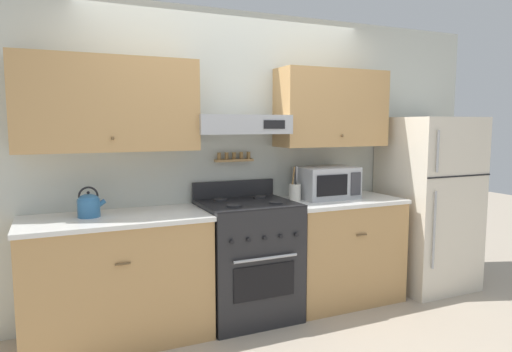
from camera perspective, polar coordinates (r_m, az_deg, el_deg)
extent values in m
plane|color=#B2A38E|center=(3.71, 1.04, -18.87)|extent=(16.00, 16.00, 0.00)
cube|color=silver|center=(4.01, -3.18, 1.97)|extent=(5.20, 0.08, 2.55)
cube|color=tan|center=(3.55, -17.96, 8.49)|extent=(1.30, 0.33, 0.69)
sphere|color=brown|center=(3.37, -17.48, 4.50)|extent=(0.02, 0.02, 0.02)
cube|color=tan|center=(4.23, 9.44, 8.34)|extent=(1.04, 0.33, 0.69)
sphere|color=brown|center=(4.09, 10.75, 4.98)|extent=(0.02, 0.02, 0.02)
cube|color=#ADAFB5|center=(3.79, -1.98, 6.46)|extent=(0.79, 0.37, 0.16)
cube|color=black|center=(3.71, 2.32, 6.45)|extent=(0.19, 0.01, 0.07)
cube|color=tan|center=(3.93, -2.76, 1.97)|extent=(0.34, 0.07, 0.02)
cylinder|color=olive|center=(3.88, -4.63, 2.49)|extent=(0.03, 0.03, 0.06)
cylinder|color=olive|center=(3.91, -3.69, 2.52)|extent=(0.03, 0.03, 0.06)
cylinder|color=olive|center=(3.93, -2.77, 2.55)|extent=(0.03, 0.03, 0.06)
cylinder|color=olive|center=(3.96, -1.85, 2.58)|extent=(0.03, 0.03, 0.06)
cylinder|color=olive|center=(3.98, -0.94, 2.61)|extent=(0.03, 0.03, 0.06)
cube|color=tan|center=(3.58, -16.95, -12.40)|extent=(1.30, 0.64, 0.90)
cube|color=white|center=(3.46, -17.21, -5.11)|extent=(1.32, 0.66, 0.03)
cylinder|color=brown|center=(3.20, -16.31, -10.51)|extent=(0.10, 0.01, 0.01)
cube|color=tan|center=(4.26, 10.27, -9.18)|extent=(1.04, 0.64, 0.90)
cube|color=white|center=(4.16, 10.40, -3.01)|extent=(1.06, 0.66, 0.03)
cylinder|color=brown|center=(3.95, 13.07, -7.20)|extent=(0.10, 0.01, 0.01)
cube|color=#232326|center=(3.82, -1.06, -10.51)|extent=(0.74, 0.65, 0.95)
cube|color=black|center=(3.56, 1.09, -13.09)|extent=(0.51, 0.01, 0.27)
cylinder|color=#ADAFB5|center=(3.48, 1.27, -10.26)|extent=(0.52, 0.02, 0.02)
cube|color=black|center=(3.71, -1.07, -3.38)|extent=(0.74, 0.65, 0.01)
cylinder|color=#232326|center=(3.49, -2.77, -3.75)|extent=(0.11, 0.11, 0.02)
cylinder|color=#232326|center=(3.64, 2.48, -3.34)|extent=(0.11, 0.11, 0.02)
cylinder|color=#232326|center=(3.78, -4.49, -2.98)|extent=(0.11, 0.11, 0.02)
cylinder|color=#232326|center=(3.91, 0.44, -2.64)|extent=(0.11, 0.11, 0.02)
cylinder|color=black|center=(3.35, -3.03, -8.23)|extent=(0.03, 0.02, 0.03)
cylinder|color=black|center=(3.40, -0.90, -8.00)|extent=(0.03, 0.02, 0.03)
cylinder|color=black|center=(3.45, 1.16, -7.77)|extent=(0.03, 0.02, 0.03)
cylinder|color=black|center=(3.51, 3.15, -7.54)|extent=(0.03, 0.02, 0.03)
cylinder|color=black|center=(3.57, 5.08, -7.31)|extent=(0.03, 0.02, 0.03)
cube|color=#232326|center=(3.97, -2.80, -1.60)|extent=(0.74, 0.04, 0.14)
cube|color=beige|center=(4.77, 20.67, -3.13)|extent=(0.77, 0.72, 1.66)
cube|color=black|center=(4.48, 24.12, -0.03)|extent=(0.77, 0.01, 0.01)
cylinder|color=#ADAFB5|center=(4.24, 21.78, 2.89)|extent=(0.02, 0.02, 0.36)
cylinder|color=#ADAFB5|center=(4.33, 21.39, -6.33)|extent=(0.02, 0.02, 0.70)
cylinder|color=teal|center=(3.49, -20.17, -3.78)|extent=(0.16, 0.16, 0.13)
ellipsoid|color=teal|center=(3.48, -20.21, -2.73)|extent=(0.14, 0.14, 0.07)
sphere|color=black|center=(3.47, -20.24, -1.96)|extent=(0.02, 0.02, 0.02)
cylinder|color=teal|center=(3.49, -18.97, -3.41)|extent=(0.10, 0.03, 0.08)
torus|color=black|center=(3.47, -20.23, -2.37)|extent=(0.14, 0.01, 0.14)
cube|color=#ADAFB5|center=(4.15, 8.84, -0.81)|extent=(0.51, 0.35, 0.28)
cube|color=black|center=(3.97, 9.52, -1.16)|extent=(0.31, 0.01, 0.18)
cube|color=#38383D|center=(4.11, 12.37, -0.96)|extent=(0.10, 0.01, 0.20)
cylinder|color=silver|center=(3.97, 4.86, -2.08)|extent=(0.10, 0.10, 0.15)
cylinder|color=olive|center=(3.93, 4.70, 0.01)|extent=(0.01, 0.05, 0.16)
cylinder|color=#28282B|center=(3.95, 4.94, 0.04)|extent=(0.01, 0.04, 0.16)
cylinder|color=#B2B2B7|center=(3.97, 5.09, 0.06)|extent=(0.01, 0.03, 0.16)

